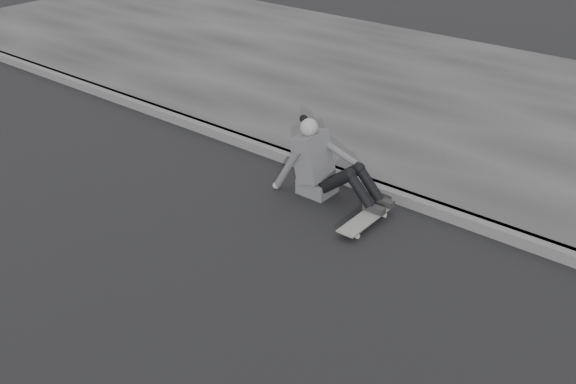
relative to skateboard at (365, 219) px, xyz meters
The scene contains 5 objects.
ground 2.03m from the skateboard, 71.20° to the right, with size 80.00×80.00×0.00m, color black.
curb 0.93m from the skateboard, 45.13° to the left, with size 24.00×0.16×0.12m, color #535353.
sidewalk 3.74m from the skateboard, 79.91° to the left, with size 24.00×6.00×0.12m, color #333333.
skateboard is the anchor object (origin of this frame).
seated_woman 0.83m from the skateboard, 161.47° to the left, with size 1.38×0.46×0.88m.
Camera 1 is at (2.24, -2.96, 3.52)m, focal length 40.00 mm.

